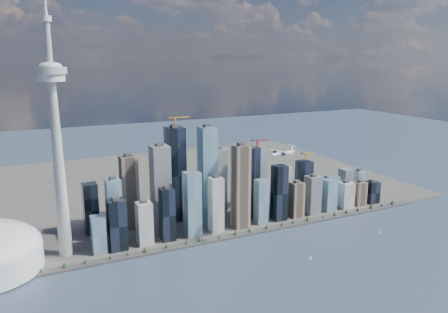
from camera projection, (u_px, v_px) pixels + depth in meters
name	position (u px, v px, depth m)	size (l,w,h in m)	color
ground	(284.00, 296.00, 705.48)	(4000.00, 4000.00, 0.00)	#323F57
seawall	(219.00, 239.00, 924.70)	(1100.00, 22.00, 4.00)	#383838
land	(156.00, 185.00, 1320.19)	(1400.00, 900.00, 3.00)	#4C4C47
shoreline_trees	(219.00, 236.00, 923.20)	(960.53, 7.20, 8.80)	#3F2D1E
skyscraper_cluster	(226.00, 191.00, 1009.85)	(736.00, 142.00, 246.48)	black
needle_tower	(56.00, 137.00, 798.78)	(56.00, 56.00, 550.50)	#AFAFAA
airplane	(283.00, 153.00, 861.87)	(68.33, 60.79, 16.75)	white
sailboat_west	(310.00, 258.00, 835.43)	(6.81, 2.23, 9.43)	silver
sailboat_east	(381.00, 232.00, 957.82)	(7.21, 3.01, 9.96)	silver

